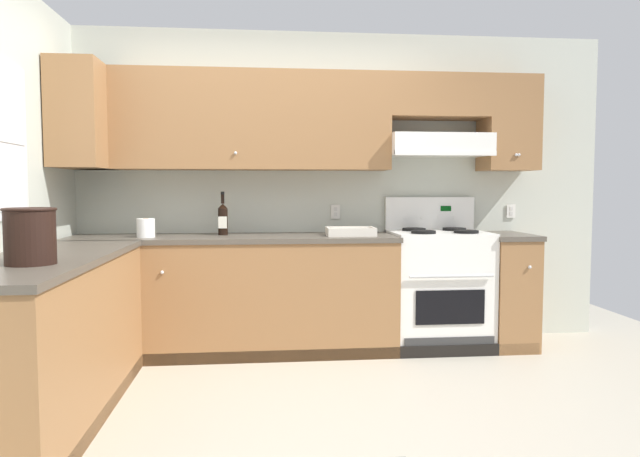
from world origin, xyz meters
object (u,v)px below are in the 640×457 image
object	(u,v)px
stove	(438,288)
bucket	(30,235)
paper_towel_roll	(146,228)
wine_bottle	(223,218)
bowl	(350,233)

from	to	relation	value
stove	bucket	xyz separation A→B (m)	(-2.51, -1.59, 0.57)
bucket	paper_towel_roll	xyz separation A→B (m)	(0.24, 1.52, -0.07)
stove	bucket	size ratio (longest dim) A/B	4.41
wine_bottle	bowl	bearing A→B (deg)	-8.55
stove	paper_towel_roll	distance (m)	2.33
stove	paper_towel_roll	world-z (taller)	stove
wine_bottle	bucket	distance (m)	1.85
wine_bottle	paper_towel_roll	xyz separation A→B (m)	(-0.56, -0.16, -0.06)
wine_bottle	paper_towel_roll	size ratio (longest dim) A/B	2.41
stove	bowl	distance (m)	0.86
paper_towel_roll	bowl	bearing A→B (deg)	0.33
stove	wine_bottle	distance (m)	1.80
bowl	stove	bearing A→B (deg)	5.37
wine_bottle	paper_towel_roll	bearing A→B (deg)	-164.28
stove	bowl	xyz separation A→B (m)	(-0.73, -0.07, 0.45)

